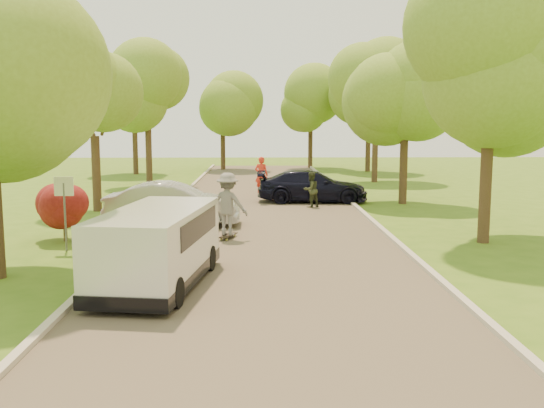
{
  "coord_description": "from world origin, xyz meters",
  "views": [
    {
      "loc": [
        -0.18,
        -13.41,
        3.76
      ],
      "look_at": [
        0.2,
        4.53,
        1.3
      ],
      "focal_mm": 40.0,
      "sensor_mm": 36.0,
      "label": 1
    }
  ],
  "objects": [
    {
      "name": "street_sign",
      "position": [
        -5.8,
        4.0,
        1.56
      ],
      "size": [
        0.55,
        0.06,
        2.17
      ],
      "color": "#59595E",
      "rests_on": "ground"
    },
    {
      "name": "tree_bg_a",
      "position": [
        -8.78,
        30.0,
        5.31
      ],
      "size": [
        5.12,
        5.0,
        7.72
      ],
      "color": "#382619",
      "rests_on": "ground"
    },
    {
      "name": "longboard",
      "position": [
        -1.19,
        5.76,
        0.11
      ],
      "size": [
        0.6,
        1.07,
        0.12
      ],
      "rotation": [
        0.0,
        0.0,
        2.81
      ],
      "color": "black",
      "rests_on": "ground"
    },
    {
      "name": "curb_left",
      "position": [
        -4.05,
        8.0,
        0.06
      ],
      "size": [
        0.18,
        60.0,
        0.12
      ],
      "primitive_type": "cube",
      "color": "#B2AD9E",
      "rests_on": "ground"
    },
    {
      "name": "dark_sedan",
      "position": [
        2.3,
        14.67,
        0.74
      ],
      "size": [
        5.19,
        2.28,
        1.48
      ],
      "primitive_type": "imported",
      "rotation": [
        0.0,
        0.0,
        1.53
      ],
      "color": "black",
      "rests_on": "ground"
    },
    {
      "name": "silver_sedan",
      "position": [
        -3.29,
        8.24,
        0.79
      ],
      "size": [
        4.81,
        1.7,
        1.58
      ],
      "primitive_type": "imported",
      "rotation": [
        0.0,
        0.0,
        1.58
      ],
      "color": "#A6A6AA",
      "rests_on": "ground"
    },
    {
      "name": "person_olive",
      "position": [
        2.08,
        12.89,
        0.79
      ],
      "size": [
        0.97,
        0.93,
        1.57
      ],
      "primitive_type": "imported",
      "rotation": [
        0.0,
        0.0,
        3.77
      ],
      "color": "#2D341F",
      "rests_on": "ground"
    },
    {
      "name": "person_striped",
      "position": [
        -0.06,
        18.24,
        0.96
      ],
      "size": [
        0.79,
        0.62,
        1.92
      ],
      "primitive_type": "imported",
      "rotation": [
        0.0,
        0.0,
        2.89
      ],
      "color": "red",
      "rests_on": "ground"
    },
    {
      "name": "tree_bg_c",
      "position": [
        -2.79,
        34.0,
        5.02
      ],
      "size": [
        4.92,
        4.8,
        7.33
      ],
      "color": "#382619",
      "rests_on": "ground"
    },
    {
      "name": "tree_r_midb",
      "position": [
        6.6,
        14.0,
        4.88
      ],
      "size": [
        4.51,
        4.4,
        7.01
      ],
      "color": "#382619",
      "rests_on": "ground"
    },
    {
      "name": "tree_l_far",
      "position": [
        -6.39,
        22.0,
        5.47
      ],
      "size": [
        4.92,
        4.8,
        7.79
      ],
      "color": "#382619",
      "rests_on": "ground"
    },
    {
      "name": "minivan",
      "position": [
        -2.49,
        0.18,
        0.94
      ],
      "size": [
        2.51,
        5.01,
        1.79
      ],
      "rotation": [
        0.0,
        0.0,
        -0.14
      ],
      "color": "silver",
      "rests_on": "ground"
    },
    {
      "name": "tree_bg_b",
      "position": [
        8.22,
        32.0,
        5.54
      ],
      "size": [
        5.12,
        5.0,
        7.95
      ],
      "color": "#382619",
      "rests_on": "ground"
    },
    {
      "name": "road",
      "position": [
        0.0,
        8.0,
        0.01
      ],
      "size": [
        8.0,
        60.0,
        0.01
      ],
      "primitive_type": "cube",
      "color": "#4C4438",
      "rests_on": "ground"
    },
    {
      "name": "tree_r_far",
      "position": [
        7.23,
        24.0,
        5.83
      ],
      "size": [
        5.33,
        5.2,
        8.34
      ],
      "color": "#382619",
      "rests_on": "ground"
    },
    {
      "name": "curb_right",
      "position": [
        4.05,
        8.0,
        0.06
      ],
      "size": [
        0.18,
        60.0,
        0.12
      ],
      "primitive_type": "cube",
      "color": "#B2AD9E",
      "rests_on": "ground"
    },
    {
      "name": "tree_l_midb",
      "position": [
        -6.81,
        12.0,
        4.59
      ],
      "size": [
        4.3,
        4.2,
        6.62
      ],
      "color": "#382619",
      "rests_on": "ground"
    },
    {
      "name": "skateboarder",
      "position": [
        -1.19,
        5.76,
        1.13
      ],
      "size": [
        1.47,
        1.12,
        2.01
      ],
      "primitive_type": "imported",
      "rotation": [
        0.0,
        0.0,
        2.81
      ],
      "color": "slate",
      "rests_on": "longboard"
    },
    {
      "name": "tree_bg_d",
      "position": [
        4.22,
        36.0,
        5.31
      ],
      "size": [
        5.12,
        5.0,
        7.72
      ],
      "color": "#382619",
      "rests_on": "ground"
    },
    {
      "name": "tree_r_mida",
      "position": [
        7.02,
        5.0,
        5.54
      ],
      "size": [
        5.13,
        5.0,
        7.95
      ],
      "color": "#382619",
      "rests_on": "ground"
    },
    {
      "name": "red_shrub",
      "position": [
        -6.3,
        5.5,
        1.1
      ],
      "size": [
        1.7,
        1.7,
        1.95
      ],
      "color": "#382619",
      "rests_on": "ground"
    },
    {
      "name": "ground",
      "position": [
        0.0,
        0.0,
        0.0
      ],
      "size": [
        100.0,
        100.0,
        0.0
      ],
      "primitive_type": "plane",
      "color": "#406718",
      "rests_on": "ground"
    }
  ]
}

